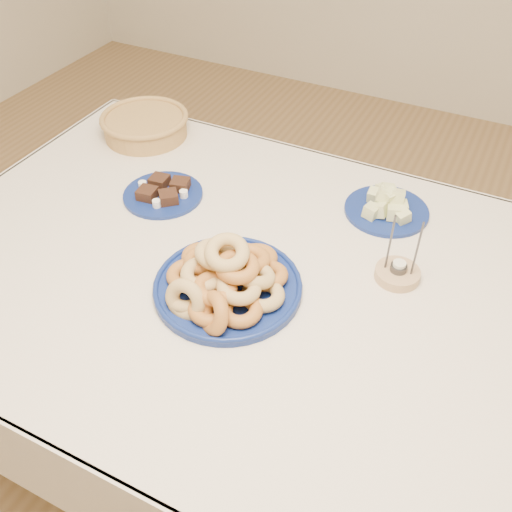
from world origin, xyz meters
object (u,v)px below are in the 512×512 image
donut_platter (226,280)px  candle_holder (397,273)px  melon_plate (387,206)px  brownie_plate (163,193)px  wicker_basket (145,125)px  dining_table (265,308)px

donut_platter → candle_holder: size_ratio=2.34×
melon_plate → brownie_plate: 0.59m
melon_plate → candle_holder: 0.24m
donut_platter → melon_plate: size_ratio=1.64×
melon_plate → wicker_basket: 0.78m
donut_platter → candle_holder: candle_holder is taller
brownie_plate → candle_holder: bearing=-2.4°
dining_table → candle_holder: 0.32m
brownie_plate → wicker_basket: bearing=132.6°
donut_platter → candle_holder: (0.32, 0.21, -0.02)m
dining_table → donut_platter: (-0.06, -0.09, 0.14)m
dining_table → brownie_plate: 0.43m
brownie_plate → candle_holder: 0.65m
wicker_basket → dining_table: bearing=-33.4°
wicker_basket → candle_holder: size_ratio=2.02×
melon_plate → candle_holder: size_ratio=1.42×
donut_platter → wicker_basket: donut_platter is taller
donut_platter → candle_holder: 0.39m
candle_holder → wicker_basket: bearing=162.6°
wicker_basket → donut_platter: bearing=-41.4°
dining_table → melon_plate: 0.41m
wicker_basket → candle_holder: candle_holder is taller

